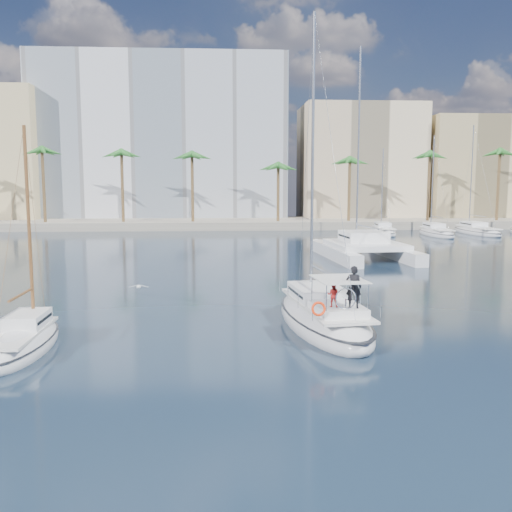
{
  "coord_description": "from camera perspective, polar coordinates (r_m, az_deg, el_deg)",
  "views": [
    {
      "loc": [
        -2.17,
        -28.77,
        7.07
      ],
      "look_at": [
        -0.26,
        1.5,
        3.12
      ],
      "focal_mm": 40.0,
      "sensor_mm": 36.0,
      "label": 1
    }
  ],
  "objects": [
    {
      "name": "moored_yacht_a",
      "position": [
        79.26,
        12.66,
        2.11
      ],
      "size": [
        3.37,
        9.52,
        11.9
      ],
      "primitive_type": null,
      "rotation": [
        0.0,
        0.0,
        -0.07
      ],
      "color": "silver",
      "rests_on": "ground"
    },
    {
      "name": "main_sloop",
      "position": [
        28.25,
        6.73,
        -6.06
      ],
      "size": [
        4.64,
        11.25,
        16.24
      ],
      "rotation": [
        0.0,
        0.0,
        0.11
      ],
      "color": "silver",
      "rests_on": "ground"
    },
    {
      "name": "moored_yacht_b",
      "position": [
        79.46,
        17.57,
        1.96
      ],
      "size": [
        3.32,
        10.83,
        13.72
      ],
      "primitive_type": null,
      "rotation": [
        0.0,
        0.0,
        -0.02
      ],
      "color": "silver",
      "rests_on": "ground"
    },
    {
      "name": "palm_centre",
      "position": [
        85.86,
        -2.19,
        9.55
      ],
      "size": [
        3.6,
        3.6,
        12.3
      ],
      "color": "brown",
      "rests_on": "ground"
    },
    {
      "name": "palm_right",
      "position": [
        93.14,
        19.49,
        8.97
      ],
      "size": [
        3.6,
        3.6,
        12.3
      ],
      "color": "brown",
      "rests_on": "ground"
    },
    {
      "name": "catamaran",
      "position": [
        54.15,
        10.72,
        1.04
      ],
      "size": [
        7.87,
        14.1,
        19.63
      ],
      "rotation": [
        0.0,
        0.0,
        0.08
      ],
      "color": "silver",
      "rests_on": "ground"
    },
    {
      "name": "ground",
      "position": [
        29.7,
        0.69,
        -6.36
      ],
      "size": [
        160.0,
        160.0,
        0.0
      ],
      "primitive_type": "plane",
      "color": "black",
      "rests_on": "ground"
    },
    {
      "name": "moored_yacht_c",
      "position": [
        83.83,
        21.23,
        2.07
      ],
      "size": [
        3.98,
        12.33,
        15.54
      ],
      "primitive_type": null,
      "rotation": [
        0.0,
        0.0,
        0.03
      ],
      "color": "silver",
      "rests_on": "ground"
    },
    {
      "name": "building_tan_right",
      "position": [
        106.39,
        21.14,
        7.96
      ],
      "size": [
        18.0,
        12.0,
        18.0
      ],
      "primitive_type": "cube",
      "color": "tan",
      "rests_on": "ground"
    },
    {
      "name": "building_beige",
      "position": [
        101.73,
        10.26,
        8.94
      ],
      "size": [
        20.0,
        14.0,
        20.0
      ],
      "primitive_type": "cube",
      "color": "beige",
      "rests_on": "ground"
    },
    {
      "name": "small_sloop",
      "position": [
        26.1,
        -22.23,
        -7.98
      ],
      "size": [
        2.23,
        6.99,
        10.04
      ],
      "rotation": [
        0.0,
        0.0,
        -0.01
      ],
      "color": "silver",
      "rests_on": "ground"
    },
    {
      "name": "quay",
      "position": [
        90.03,
        -2.22,
        3.28
      ],
      "size": [
        120.0,
        14.0,
        1.2
      ],
      "primitive_type": "cube",
      "color": "gray",
      "rests_on": "ground"
    },
    {
      "name": "palm_left",
      "position": [
        91.54,
        -24.25,
        8.78
      ],
      "size": [
        3.6,
        3.6,
        12.3
      ],
      "color": "brown",
      "rests_on": "ground"
    },
    {
      "name": "building_modern",
      "position": [
        102.48,
        -9.28,
        11.19
      ],
      "size": [
        42.0,
        16.0,
        28.0
      ],
      "primitive_type": "cube",
      "color": "silver",
      "rests_on": "ground"
    },
    {
      "name": "seagull",
      "position": [
        34.34,
        -11.65,
        -3.01
      ],
      "size": [
        1.16,
        0.5,
        0.21
      ],
      "color": "silver",
      "rests_on": "ground"
    }
  ]
}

